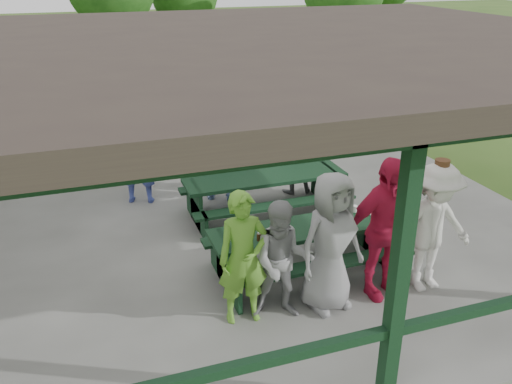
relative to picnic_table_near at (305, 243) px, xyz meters
name	(u,v)px	position (x,y,z in m)	size (l,w,h in m)	color
ground	(261,243)	(-0.24, 1.20, -0.58)	(90.00, 90.00, 0.00)	#305319
concrete_slab	(261,240)	(-0.24, 1.20, -0.53)	(10.00, 8.00, 0.10)	slate
pavilion_structure	(262,48)	(-0.24, 1.20, 2.59)	(10.60, 8.60, 3.24)	black
picnic_table_near	(305,243)	(0.00, 0.00, 0.00)	(2.77, 1.39, 0.75)	black
picnic_table_far	(265,190)	(0.11, 2.00, 0.00)	(2.85, 1.39, 0.75)	black
table_setting	(307,222)	(0.04, 0.04, 0.30)	(2.42, 0.45, 0.10)	white
contestant_green	(243,258)	(-1.18, -0.76, 0.39)	(0.64, 0.42, 1.75)	#5B992C
contestant_grey_left	(283,261)	(-0.70, -0.87, 0.32)	(0.77, 0.60, 1.59)	gray
contestant_grey_mid	(331,243)	(-0.05, -0.86, 0.46)	(0.92, 0.60, 1.88)	gray
contestant_red	(384,229)	(0.74, -0.82, 0.51)	(1.16, 0.48, 1.97)	#B6173A
contestant_white_fedora	(433,228)	(1.44, -0.91, 0.44)	(1.20, 0.70, 1.90)	silver
spectator_lblue	(220,160)	(-0.43, 2.99, 0.30)	(1.44, 0.46, 1.56)	#9CBDF2
spectator_blue	(136,152)	(-1.92, 3.33, 0.51)	(0.72, 0.47, 1.98)	#384492
spectator_grey	(294,156)	(0.99, 2.82, 0.26)	(0.72, 0.56, 1.48)	gray
pickup_truck	(178,83)	(0.27, 10.37, 0.21)	(2.61, 5.65, 1.57)	silver
farm_trailer	(39,113)	(-3.77, 8.75, 0.02)	(3.48, 2.17, 1.21)	navy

